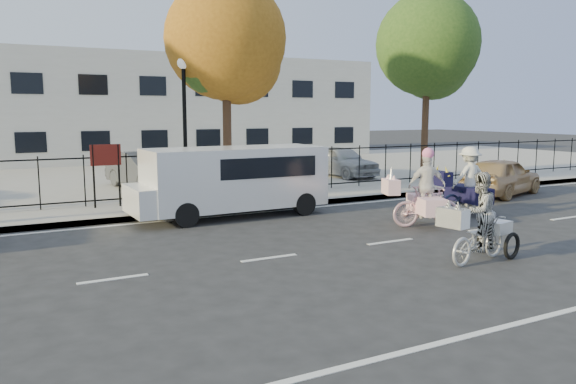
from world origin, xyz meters
TOP-DOWN VIEW (x-y plane):
  - ground at (0.00, 0.00)m, footprint 120.00×120.00m
  - road_markings at (0.00, 0.00)m, footprint 60.00×9.52m
  - curb at (0.00, 5.05)m, footprint 60.00×0.10m
  - sidewalk at (0.00, 6.10)m, footprint 60.00×2.20m
  - parking_lot at (0.00, 15.00)m, footprint 60.00×15.60m
  - iron_fence at (0.00, 7.20)m, footprint 58.00×0.06m
  - building at (0.00, 25.00)m, footprint 34.00×10.00m
  - lamppost at (0.50, 6.80)m, footprint 0.36×0.36m
  - street_sign at (-1.85, 6.80)m, footprint 0.85×0.06m
  - zebra_trike at (3.44, -2.11)m, footprint 2.04×1.05m
  - unicorn_bike at (4.79, 0.92)m, footprint 2.01×1.46m
  - bull_bike at (6.99, 1.66)m, footprint 2.07×1.43m
  - white_van at (1.08, 4.50)m, footprint 5.38×1.92m
  - gold_sedan at (10.73, 3.80)m, footprint 4.18×2.70m
  - lot_car_c at (0.07, 10.26)m, footprint 2.15×4.17m
  - lot_car_d at (8.32, 10.18)m, footprint 1.95×3.94m
  - tree_mid at (2.20, 7.36)m, footprint 3.86×3.86m
  - tree_east at (11.30, 8.26)m, footprint 4.18×4.18m

SIDE VIEW (x-z plane):
  - ground at x=0.00m, z-range 0.00..0.00m
  - road_markings at x=0.00m, z-range 0.00..0.01m
  - curb at x=0.00m, z-range 0.00..0.15m
  - sidewalk at x=0.00m, z-range 0.00..0.15m
  - parking_lot at x=0.00m, z-range 0.00..0.15m
  - gold_sedan at x=10.73m, z-range 0.00..1.32m
  - zebra_trike at x=3.44m, z-range -0.20..1.54m
  - unicorn_bike at x=4.79m, z-range -0.26..1.73m
  - bull_bike at x=6.99m, z-range -0.19..1.72m
  - lot_car_d at x=8.32m, z-range 0.15..1.44m
  - lot_car_c at x=0.07m, z-range 0.15..1.46m
  - iron_fence at x=0.00m, z-range 0.15..1.65m
  - white_van at x=1.08m, z-range 0.10..2.00m
  - street_sign at x=-1.85m, z-range 0.52..2.32m
  - building at x=0.00m, z-range 0.00..6.00m
  - lamppost at x=0.50m, z-range 0.95..5.28m
  - tree_mid at x=2.20m, z-range 1.41..8.49m
  - tree_east at x=11.30m, z-range 1.53..9.19m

